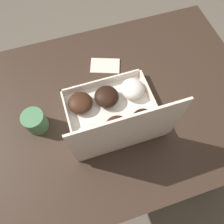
% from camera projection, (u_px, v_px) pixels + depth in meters
% --- Properties ---
extents(ground_plane, '(8.00, 8.00, 0.00)m').
position_uv_depth(ground_plane, '(118.00, 149.00, 1.65)').
color(ground_plane, '#6B6054').
extents(dining_table, '(1.21, 0.91, 0.75)m').
position_uv_depth(dining_table, '(121.00, 111.00, 1.05)').
color(dining_table, '#38281E').
rests_on(dining_table, ground_plane).
extents(donut_box, '(0.37, 0.32, 0.32)m').
position_uv_depth(donut_box, '(114.00, 112.00, 0.89)').
color(donut_box, silver).
rests_on(donut_box, dining_table).
extents(coffee_mug, '(0.09, 0.09, 0.09)m').
position_uv_depth(coffee_mug, '(35.00, 121.00, 0.87)').
color(coffee_mug, '#4C8456').
rests_on(coffee_mug, dining_table).
extents(paper_napkin, '(0.16, 0.13, 0.01)m').
position_uv_depth(paper_napkin, '(105.00, 66.00, 1.05)').
color(paper_napkin, silver).
rests_on(paper_napkin, dining_table).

